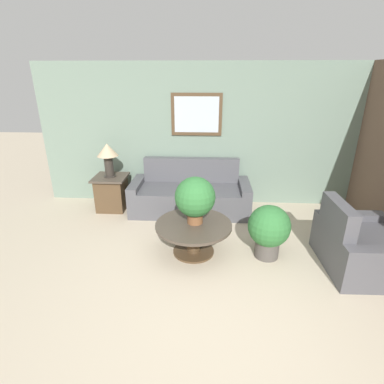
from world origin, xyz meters
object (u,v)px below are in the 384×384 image
Objects in this scene: armchair at (360,247)px; coffee_table at (194,232)px; table_lamp at (108,154)px; potted_plant_floor at (269,229)px; couch_main at (190,195)px; side_table at (112,192)px; potted_plant_on_table at (195,198)px.

coffee_table is (-2.19, 0.21, 0.04)m from armchair.
table_lamp is 0.80× the size of potted_plant_floor.
potted_plant_floor is at bearing -1.97° from coffee_table.
table_lamp is (-3.79, 1.62, 0.77)m from armchair.
couch_main is 2.84m from armchair.
couch_main is 3.36× the size of side_table.
armchair is 2.20m from coffee_table.
potted_plant_on_table is (0.02, 0.04, 0.50)m from coffee_table.
coffee_table is at bearing 83.14° from armchair.
side_table is 0.84× the size of potted_plant_floor.
coffee_table is 1.61× the size of potted_plant_on_table.
potted_plant_floor is (1.16, -1.45, 0.13)m from couch_main.
couch_main is 3.23× the size of potted_plant_on_table.
potted_plant_on_table is (1.62, -1.36, -0.23)m from table_lamp.
couch_main is 2.01× the size of coffee_table.
couch_main is 2.81× the size of potted_plant_floor.
armchair is 1.79× the size of side_table.
table_lamp is at bearing 139.94° from potted_plant_on_table.
armchair is at bearing -23.12° from side_table.
couch_main reaches higher than potted_plant_floor.
table_lamp reaches higher than potted_plant_floor.
side_table is 0.96× the size of potted_plant_on_table.
side_table is at bearing 151.34° from potted_plant_floor.
potted_plant_floor is at bearing 79.94° from armchair.
couch_main is at bearing 128.79° from potted_plant_floor.
armchair is 1.87× the size of table_lamp.
potted_plant_on_table is at bearing -40.06° from table_lamp.
table_lamp reaches higher than couch_main.
armchair is 4.19m from table_lamp.
potted_plant_on_table reaches higher than armchair.
table_lamp is 0.92× the size of potted_plant_on_table.
potted_plant_floor is at bearing -4.27° from potted_plant_on_table.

